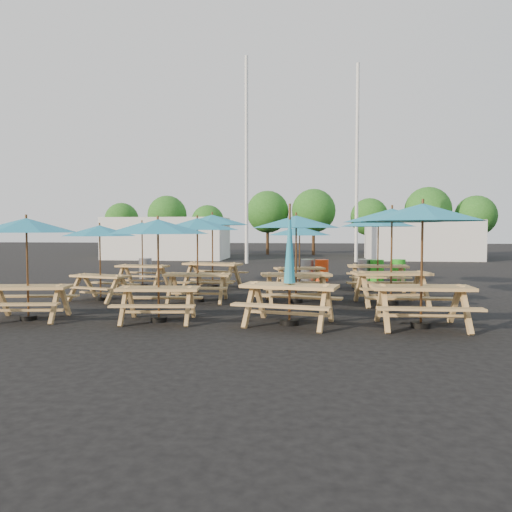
# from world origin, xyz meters

# --- Properties ---
(ground) EXTENTS (120.00, 120.00, 0.00)m
(ground) POSITION_xyz_m (0.00, 0.00, 0.00)
(ground) COLOR black
(ground) RESTS_ON ground
(picnic_unit_0) EXTENTS (2.56, 2.56, 2.25)m
(picnic_unit_0) POSITION_xyz_m (-4.29, -4.81, 1.96)
(picnic_unit_0) COLOR tan
(picnic_unit_0) RESTS_ON ground
(picnic_unit_1) EXTENTS (2.61, 2.61, 2.12)m
(picnic_unit_1) POSITION_xyz_m (-4.01, -1.71, 1.85)
(picnic_unit_1) COLOR tan
(picnic_unit_1) RESTS_ON ground
(picnic_unit_2) EXTENTS (2.46, 2.46, 2.25)m
(picnic_unit_2) POSITION_xyz_m (-3.96, 1.59, 1.96)
(picnic_unit_2) COLOR tan
(picnic_unit_2) RESTS_ON ground
(picnic_unit_3) EXTENTS (2.42, 2.42, 2.22)m
(picnic_unit_3) POSITION_xyz_m (-1.39, -4.69, 1.94)
(picnic_unit_3) COLOR tan
(picnic_unit_3) RESTS_ON ground
(picnic_unit_4) EXTENTS (2.38, 2.38, 2.31)m
(picnic_unit_4) POSITION_xyz_m (-1.25, -1.64, 2.02)
(picnic_unit_4) COLOR tan
(picnic_unit_4) RESTS_ON ground
(picnic_unit_5) EXTENTS (3.05, 3.05, 2.51)m
(picnic_unit_5) POSITION_xyz_m (-1.52, 1.73, 2.19)
(picnic_unit_5) COLOR tan
(picnic_unit_5) RESTS_ON ground
(picnic_unit_6) EXTENTS (2.28, 2.09, 2.51)m
(picnic_unit_6) POSITION_xyz_m (1.42, -4.72, 1.03)
(picnic_unit_6) COLOR tan
(picnic_unit_6) RESTS_ON ground
(picnic_unit_7) EXTENTS (2.73, 2.73, 2.38)m
(picnic_unit_7) POSITION_xyz_m (1.44, -1.53, 2.08)
(picnic_unit_7) COLOR tan
(picnic_unit_7) RESTS_ON ground
(picnic_unit_8) EXTENTS (2.60, 2.60, 2.11)m
(picnic_unit_8) POSITION_xyz_m (1.44, 1.79, 1.84)
(picnic_unit_8) COLOR tan
(picnic_unit_8) RESTS_ON ground
(picnic_unit_9) EXTENTS (2.58, 2.58, 2.52)m
(picnic_unit_9) POSITION_xyz_m (4.07, -4.71, 2.20)
(picnic_unit_9) COLOR tan
(picnic_unit_9) RESTS_ON ground
(picnic_unit_10) EXTENTS (2.91, 2.91, 2.55)m
(picnic_unit_10) POSITION_xyz_m (3.95, -1.56, 2.23)
(picnic_unit_10) COLOR tan
(picnic_unit_10) RESTS_ON ground
(picnic_unit_11) EXTENTS (2.43, 2.43, 2.44)m
(picnic_unit_11) POSITION_xyz_m (4.00, 1.62, 2.13)
(picnic_unit_11) COLOR tan
(picnic_unit_11) RESTS_ON ground
(waste_bin_0) EXTENTS (0.51, 0.51, 0.83)m
(waste_bin_0) POSITION_xyz_m (-4.86, 4.50, 0.41)
(waste_bin_0) COLOR gray
(waste_bin_0) RESTS_ON ground
(waste_bin_1) EXTENTS (0.51, 0.51, 0.83)m
(waste_bin_1) POSITION_xyz_m (1.69, 4.53, 0.41)
(waste_bin_1) COLOR gray
(waste_bin_1) RESTS_ON ground
(waste_bin_2) EXTENTS (0.51, 0.51, 0.83)m
(waste_bin_2) POSITION_xyz_m (2.23, 4.32, 0.41)
(waste_bin_2) COLOR #EE3B0E
(waste_bin_2) RESTS_ON ground
(waste_bin_3) EXTENTS (0.51, 0.51, 0.83)m
(waste_bin_3) POSITION_xyz_m (3.90, 4.81, 0.41)
(waste_bin_3) COLOR gray
(waste_bin_3) RESTS_ON ground
(waste_bin_4) EXTENTS (0.51, 0.51, 0.83)m
(waste_bin_4) POSITION_xyz_m (4.34, 4.50, 0.41)
(waste_bin_4) COLOR #23951B
(waste_bin_4) RESTS_ON ground
(waste_bin_5) EXTENTS (0.51, 0.51, 0.83)m
(waste_bin_5) POSITION_xyz_m (5.20, 4.81, 0.41)
(waste_bin_5) COLOR #23951B
(waste_bin_5) RESTS_ON ground
(mast_0) EXTENTS (0.20, 0.20, 12.00)m
(mast_0) POSITION_xyz_m (-2.00, 14.00, 6.00)
(mast_0) COLOR silver
(mast_0) RESTS_ON ground
(mast_1) EXTENTS (0.20, 0.20, 12.00)m
(mast_1) POSITION_xyz_m (4.50, 16.00, 6.00)
(mast_1) COLOR silver
(mast_1) RESTS_ON ground
(event_tent_0) EXTENTS (8.00, 4.00, 2.80)m
(event_tent_0) POSITION_xyz_m (-8.00, 18.00, 1.40)
(event_tent_0) COLOR silver
(event_tent_0) RESTS_ON ground
(event_tent_1) EXTENTS (7.00, 4.00, 2.60)m
(event_tent_1) POSITION_xyz_m (9.00, 19.00, 1.30)
(event_tent_1) COLOR silver
(event_tent_1) RESTS_ON ground
(tree_0) EXTENTS (2.80, 2.80, 4.24)m
(tree_0) POSITION_xyz_m (-14.07, 25.25, 2.83)
(tree_0) COLOR #382314
(tree_0) RESTS_ON ground
(tree_1) EXTENTS (3.11, 3.11, 4.72)m
(tree_1) POSITION_xyz_m (-9.74, 23.90, 3.15)
(tree_1) COLOR #382314
(tree_1) RESTS_ON ground
(tree_2) EXTENTS (2.59, 2.59, 3.93)m
(tree_2) POSITION_xyz_m (-6.39, 23.65, 2.62)
(tree_2) COLOR #382314
(tree_2) RESTS_ON ground
(tree_3) EXTENTS (3.36, 3.36, 5.09)m
(tree_3) POSITION_xyz_m (-1.75, 24.72, 3.41)
(tree_3) COLOR #382314
(tree_3) RESTS_ON ground
(tree_4) EXTENTS (3.41, 3.41, 5.17)m
(tree_4) POSITION_xyz_m (1.90, 24.26, 3.46)
(tree_4) COLOR #382314
(tree_4) RESTS_ON ground
(tree_5) EXTENTS (2.94, 2.94, 4.45)m
(tree_5) POSITION_xyz_m (6.22, 24.67, 2.97)
(tree_5) COLOR #382314
(tree_5) RESTS_ON ground
(tree_6) EXTENTS (3.38, 3.38, 5.13)m
(tree_6) POSITION_xyz_m (10.23, 22.90, 3.43)
(tree_6) COLOR #382314
(tree_6) RESTS_ON ground
(tree_7) EXTENTS (2.95, 2.95, 4.48)m
(tree_7) POSITION_xyz_m (13.63, 22.92, 2.99)
(tree_7) COLOR #382314
(tree_7) RESTS_ON ground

